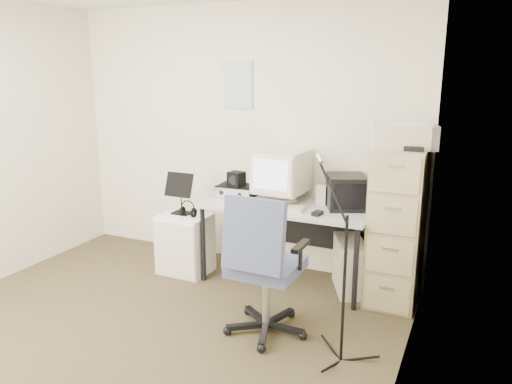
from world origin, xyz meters
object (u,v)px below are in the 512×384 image
at_px(filing_cabinet, 397,226).
at_px(desk, 287,243).
at_px(office_chair, 266,264).
at_px(side_cart, 185,244).

relative_size(filing_cabinet, desk, 0.87).
distance_m(filing_cabinet, desk, 0.99).
distance_m(desk, office_chair, 0.94).
relative_size(desk, side_cart, 2.65).
height_order(desk, office_chair, office_chair).
distance_m(filing_cabinet, side_cart, 1.95).
bearing_deg(desk, office_chair, -78.32).
bearing_deg(filing_cabinet, desk, -178.19).
bearing_deg(office_chair, filing_cabinet, 51.87).
relative_size(filing_cabinet, office_chair, 1.21).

